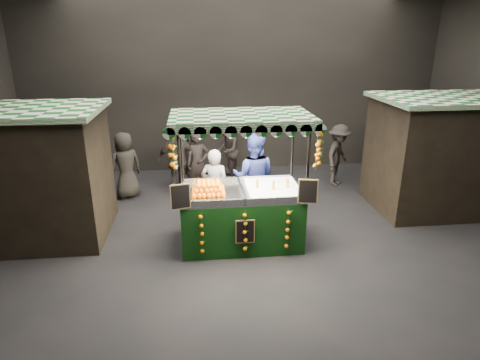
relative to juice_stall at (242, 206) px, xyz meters
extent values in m
plane|color=black|center=(0.32, -0.18, -0.79)|extent=(12.00, 12.00, 0.00)
cube|color=black|center=(0.32, 4.82, 1.71)|extent=(12.00, 0.10, 5.00)
cube|color=black|center=(0.32, -5.18, 1.71)|extent=(12.00, 0.10, 5.00)
cube|color=black|center=(-4.08, 0.82, 0.46)|extent=(2.80, 2.00, 2.50)
cube|color=#12551A|center=(-4.08, 0.82, 1.76)|extent=(3.00, 2.20, 0.10)
cube|color=black|center=(4.72, 1.32, 0.46)|extent=(2.80, 2.00, 2.50)
cube|color=#12551A|center=(4.72, 1.32, 1.76)|extent=(3.00, 2.20, 0.10)
cube|color=black|center=(-0.01, 0.04, -0.28)|extent=(2.26, 1.23, 1.03)
cube|color=silver|center=(-0.01, 0.04, 0.26)|extent=(2.26, 1.23, 0.04)
cylinder|color=black|center=(-1.11, -0.54, 0.44)|extent=(0.05, 0.05, 2.46)
cylinder|color=black|center=(1.09, -0.54, 0.44)|extent=(0.05, 0.05, 2.46)
cylinder|color=black|center=(-1.11, 0.63, 0.44)|extent=(0.05, 0.05, 2.46)
cylinder|color=black|center=(1.09, 0.63, 0.44)|extent=(0.05, 0.05, 2.46)
cube|color=#12551A|center=(-0.01, 0.04, 1.71)|extent=(2.52, 1.49, 0.08)
cube|color=white|center=(0.61, 0.04, 0.32)|extent=(1.01, 1.11, 0.08)
cube|color=black|center=(-1.12, -0.61, 0.49)|extent=(0.35, 0.10, 0.45)
cube|color=black|center=(1.10, -0.61, 0.49)|extent=(0.35, 0.10, 0.45)
cube|color=black|center=(-0.01, -0.62, -0.23)|extent=(0.35, 0.03, 0.45)
imported|color=gray|center=(-0.46, 0.99, 0.04)|extent=(0.70, 0.57, 1.66)
imported|color=navy|center=(0.39, 1.13, 0.18)|extent=(1.10, 0.95, 1.94)
imported|color=black|center=(-0.80, 2.75, 0.02)|extent=(0.67, 0.52, 1.63)
imported|color=#282320|center=(4.65, 2.24, 0.02)|extent=(0.83, 0.66, 1.63)
imported|color=#2D2825|center=(-1.27, 2.76, 0.11)|extent=(1.09, 0.51, 1.81)
imported|color=#2D2925|center=(2.95, 3.02, 0.04)|extent=(1.16, 1.22, 1.66)
imported|color=#2C2824|center=(-2.57, 2.73, 0.04)|extent=(0.97, 0.89, 1.66)
imported|color=black|center=(4.32, 2.54, -0.02)|extent=(1.20, 1.42, 1.54)
imported|color=#2A2522|center=(-1.13, 3.39, 0.17)|extent=(0.75, 0.84, 1.93)
imported|color=#2B2422|center=(0.03, 3.74, 0.06)|extent=(0.77, 0.92, 1.70)
camera|label=1|loc=(-0.82, -7.08, 3.10)|focal=30.49mm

